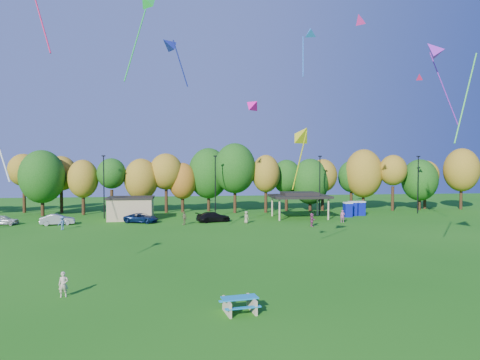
{
  "coord_description": "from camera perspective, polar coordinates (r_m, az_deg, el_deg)",
  "views": [
    {
      "loc": [
        -2.39,
        -23.13,
        8.02
      ],
      "look_at": [
        1.34,
        6.0,
        6.83
      ],
      "focal_mm": 32.0,
      "sensor_mm": 36.0,
      "label": 1
    }
  ],
  "objects": [
    {
      "name": "kite_11",
      "position": [
        38.46,
        -11.88,
        22.19
      ],
      "size": [
        3.47,
        3.61,
        7.39
      ],
      "color": "green"
    },
    {
      "name": "kite_3",
      "position": [
        57.41,
        9.37,
        18.95
      ],
      "size": [
        2.09,
        4.03,
        6.6
      ],
      "color": "#2880FF"
    },
    {
      "name": "kite_flyer",
      "position": [
        28.28,
        -22.48,
        -12.74
      ],
      "size": [
        0.61,
        0.46,
        1.51
      ],
      "primitive_type": "imported",
      "rotation": [
        0.0,
        0.0,
        0.2
      ],
      "color": "beige",
      "rests_on": "ground"
    },
    {
      "name": "far_person_0",
      "position": [
        54.74,
        9.57,
        -5.24
      ],
      "size": [
        0.51,
        1.58,
        1.7
      ],
      "primitive_type": "imported",
      "rotation": [
        0.0,
        0.0,
        1.56
      ],
      "color": "#973E6C",
      "rests_on": "ground"
    },
    {
      "name": "pavilion",
      "position": [
        62.51,
        7.93,
        -2.1
      ],
      "size": [
        8.2,
        6.2,
        3.77
      ],
      "color": "tan",
      "rests_on": "ground"
    },
    {
      "name": "kite_14",
      "position": [
        56.0,
        22.81,
        12.6
      ],
      "size": [
        1.35,
        1.43,
        1.14
      ],
      "color": "#C91749"
    },
    {
      "name": "car_c",
      "position": [
        58.84,
        -13.02,
        -4.95
      ],
      "size": [
        4.99,
        3.51,
        1.26
      ],
      "primitive_type": "imported",
      "rotation": [
        0.0,
        0.0,
        1.22
      ],
      "color": "#0B1E45",
      "rests_on": "ground"
    },
    {
      "name": "kite_6",
      "position": [
        36.26,
        8.37,
        6.05
      ],
      "size": [
        2.36,
        3.5,
        5.69
      ],
      "color": "yellow"
    },
    {
      "name": "porta_potties",
      "position": [
        66.68,
        14.92,
        -3.72
      ],
      "size": [
        3.75,
        2.54,
        2.18
      ],
      "color": "#0B1596",
      "rests_on": "ground"
    },
    {
      "name": "car_a",
      "position": [
        63.16,
        -29.05,
        -4.69
      ],
      "size": [
        3.71,
        1.55,
        1.26
      ],
      "primitive_type": "imported",
      "rotation": [
        0.0,
        0.0,
        1.55
      ],
      "color": "silver",
      "rests_on": "ground"
    },
    {
      "name": "utility_building",
      "position": [
        61.93,
        -14.34,
        -3.67
      ],
      "size": [
        6.3,
        4.3,
        3.25
      ],
      "color": "tan",
      "rests_on": "ground"
    },
    {
      "name": "lamp_posts",
      "position": [
        63.36,
        -3.32,
        -0.51
      ],
      "size": [
        64.5,
        0.25,
        9.09
      ],
      "color": "black",
      "rests_on": "ground"
    },
    {
      "name": "far_person_5",
      "position": [
        59.17,
        13.51,
        -4.71
      ],
      "size": [
        0.72,
        0.61,
        1.69
      ],
      "primitive_type": "imported",
      "rotation": [
        0.0,
        0.0,
        5.88
      ],
      "color": "#AE5283",
      "rests_on": "ground"
    },
    {
      "name": "kite_8",
      "position": [
        29.62,
        1.43,
        10.0
      ],
      "size": [
        1.47,
        1.52,
        1.23
      ],
      "color": "#FF0E9A"
    },
    {
      "name": "kite_13",
      "position": [
        39.02,
        -9.53,
        17.43
      ],
      "size": [
        2.72,
        1.92,
        4.52
      ],
      "color": "navy"
    },
    {
      "name": "far_person_3",
      "position": [
        56.65,
        0.84,
        -4.99
      ],
      "size": [
        0.87,
        0.95,
        1.63
      ],
      "primitive_type": "imported",
      "rotation": [
        0.0,
        0.0,
        2.14
      ],
      "color": "gray",
      "rests_on": "ground"
    },
    {
      "name": "ground",
      "position": [
        24.6,
        -1.37,
        -16.71
      ],
      "size": [
        160.0,
        160.0,
        0.0
      ],
      "primitive_type": "plane",
      "color": "#19600F",
      "rests_on": "ground"
    },
    {
      "name": "kite_4",
      "position": [
        48.15,
        15.7,
        20.02
      ],
      "size": [
        2.01,
        2.0,
        1.64
      ],
      "color": "#FF2A98"
    },
    {
      "name": "car_d",
      "position": [
        58.19,
        -3.57,
        -4.93
      ],
      "size": [
        5.03,
        3.18,
        1.36
      ],
      "primitive_type": "imported",
      "rotation": [
        0.0,
        0.0,
        1.86
      ],
      "color": "black",
      "rests_on": "ground"
    },
    {
      "name": "picnic_table",
      "position": [
        23.79,
        -0.06,
        -16.15
      ],
      "size": [
        2.17,
        1.89,
        0.84
      ],
      "rotation": [
        0.0,
        0.0,
        0.16
      ],
      "color": "tan",
      "rests_on": "ground"
    },
    {
      "name": "tree_line",
      "position": [
        68.69,
        -6.16,
        0.55
      ],
      "size": [
        93.57,
        10.55,
        11.15
      ],
      "color": "black",
      "rests_on": "ground"
    },
    {
      "name": "far_person_1",
      "position": [
        55.83,
        -7.45,
        -5.07
      ],
      "size": [
        0.91,
        1.08,
        1.73
      ],
      "primitive_type": "imported",
      "rotation": [
        0.0,
        0.0,
        5.3
      ],
      "color": "olive",
      "rests_on": "ground"
    },
    {
      "name": "car_b",
      "position": [
        60.05,
        -23.16,
        -4.88
      ],
      "size": [
        4.39,
        2.25,
        1.38
      ],
      "primitive_type": "imported",
      "rotation": [
        0.0,
        0.0,
        1.77
      ],
      "color": "#9E9EA3",
      "rests_on": "ground"
    },
    {
      "name": "kite_10",
      "position": [
        48.03,
        24.28,
        15.54
      ],
      "size": [
        4.73,
        3.27,
        8.49
      ],
      "color": "purple"
    },
    {
      "name": "far_person_2",
      "position": [
        55.58,
        -22.63,
        -5.31
      ],
      "size": [
        1.15,
        1.19,
        1.63
      ],
      "primitive_type": "imported",
      "rotation": [
        0.0,
        0.0,
        3.98
      ],
      "color": "#4C6EA7",
      "rests_on": "ground"
    }
  ]
}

